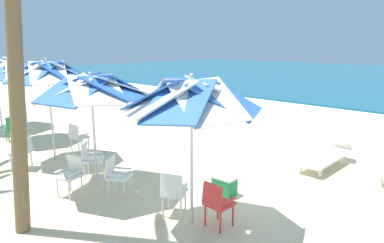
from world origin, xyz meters
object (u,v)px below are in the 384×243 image
(beach_umbrella_0, at_px, (192,97))
(plastic_chair_4, at_px, (90,157))
(sun_lounger_1, at_px, (326,156))
(beach_umbrella_3, at_px, (21,71))
(plastic_chair_2, at_px, (71,173))
(plastic_chair_5, at_px, (78,136))
(plastic_chair_3, at_px, (116,174))
(palm_tree_1, at_px, (8,0))
(plastic_chair_1, at_px, (217,202))
(plastic_chair_6, at_px, (23,150))
(beach_umbrella_2, at_px, (47,72))
(plastic_chair_0, at_px, (173,191))
(plastic_chair_7, at_px, (13,127))
(cooler_box, at_px, (224,185))
(plastic_chair_9, at_px, (17,111))
(beach_umbrella_1, at_px, (91,87))

(beach_umbrella_0, xyz_separation_m, plastic_chair_4, (-3.35, -0.01, -1.85))
(sun_lounger_1, bearing_deg, beach_umbrella_3, -153.79)
(plastic_chair_2, distance_m, plastic_chair_5, 3.10)
(plastic_chair_2, xyz_separation_m, beach_umbrella_3, (-5.15, 1.22, 1.82))
(plastic_chair_4, bearing_deg, plastic_chair_3, -8.60)
(plastic_chair_3, distance_m, beach_umbrella_3, 6.21)
(plastic_chair_2, height_order, palm_tree_1, palm_tree_1)
(plastic_chair_1, bearing_deg, plastic_chair_3, -170.57)
(beach_umbrella_0, distance_m, plastic_chair_6, 5.55)
(beach_umbrella_2, relative_size, plastic_chair_5, 3.29)
(plastic_chair_3, bearing_deg, plastic_chair_0, 7.51)
(plastic_chair_3, xyz_separation_m, plastic_chair_7, (-5.98, 0.15, 0.00))
(plastic_chair_0, bearing_deg, plastic_chair_3, -172.49)
(cooler_box, bearing_deg, beach_umbrella_3, -172.33)
(plastic_chair_0, relative_size, sun_lounger_1, 0.40)
(cooler_box, bearing_deg, palm_tree_1, -116.63)
(beach_umbrella_0, distance_m, plastic_chair_9, 10.90)
(plastic_chair_6, relative_size, cooler_box, 1.73)
(plastic_chair_1, height_order, beach_umbrella_3, beach_umbrella_3)
(plastic_chair_6, xyz_separation_m, beach_umbrella_3, (-2.75, 1.26, 1.82))
(plastic_chair_5, height_order, plastic_chair_7, same)
(plastic_chair_6, distance_m, plastic_chair_7, 2.94)
(plastic_chair_3, relative_size, beach_umbrella_2, 0.30)
(beach_umbrella_3, bearing_deg, cooler_box, 7.67)
(plastic_chair_7, bearing_deg, beach_umbrella_1, -1.95)
(plastic_chair_3, bearing_deg, beach_umbrella_3, 174.21)
(beach_umbrella_0, bearing_deg, beach_umbrella_3, 177.23)
(beach_umbrella_2, bearing_deg, plastic_chair_0, -0.58)
(plastic_chair_4, distance_m, plastic_chair_9, 7.42)
(beach_umbrella_0, relative_size, cooler_box, 5.49)
(plastic_chair_3, height_order, beach_umbrella_2, beach_umbrella_2)
(plastic_chair_2, distance_m, plastic_chair_4, 1.02)
(plastic_chair_0, distance_m, sun_lounger_1, 4.76)
(beach_umbrella_0, height_order, beach_umbrella_3, beach_umbrella_0)
(plastic_chair_1, bearing_deg, beach_umbrella_0, -156.47)
(plastic_chair_5, bearing_deg, plastic_chair_7, -161.45)
(palm_tree_1, distance_m, cooler_box, 5.31)
(cooler_box, bearing_deg, sun_lounger_1, 73.14)
(plastic_chair_0, xyz_separation_m, cooler_box, (0.16, 1.42, -0.30))
(beach_umbrella_1, xyz_separation_m, plastic_chair_6, (-2.44, -0.64, -1.80))
(plastic_chair_0, relative_size, plastic_chair_3, 1.00)
(beach_umbrella_3, bearing_deg, plastic_chair_5, 9.62)
(beach_umbrella_2, bearing_deg, cooler_box, 15.27)
(plastic_chair_3, distance_m, plastic_chair_9, 8.78)
(beach_umbrella_2, bearing_deg, plastic_chair_9, 168.34)
(plastic_chair_4, relative_size, plastic_chair_7, 1.00)
(sun_lounger_1, relative_size, cooler_box, 4.35)
(plastic_chair_3, distance_m, plastic_chair_6, 3.23)
(plastic_chair_7, bearing_deg, plastic_chair_9, 155.96)
(palm_tree_1, bearing_deg, sun_lounger_1, 67.92)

